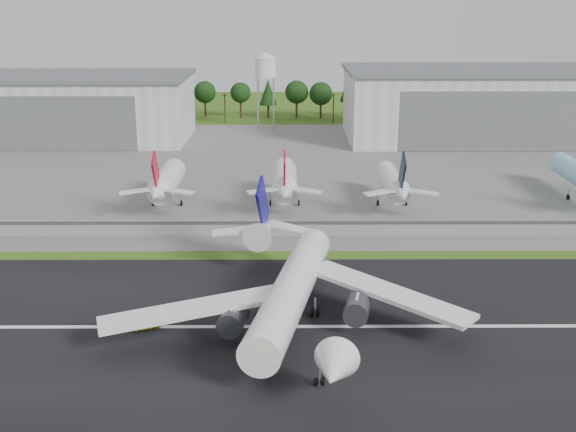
{
  "coord_description": "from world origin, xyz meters",
  "views": [
    {
      "loc": [
        2.26,
        -92.48,
        49.4
      ],
      "look_at": [
        2.87,
        40.0,
        9.0
      ],
      "focal_mm": 45.0,
      "sensor_mm": 36.0,
      "label": 1
    }
  ],
  "objects_px": {
    "main_airliner": "(292,299)",
    "parked_jet_red_a": "(165,183)",
    "parked_jet_red_b": "(285,182)",
    "parked_jet_navy": "(394,184)",
    "ground_vehicle": "(146,324)"
  },
  "relations": [
    {
      "from": "main_airliner",
      "to": "parked_jet_red_a",
      "type": "bearing_deg",
      "value": -54.52
    },
    {
      "from": "parked_jet_red_b",
      "to": "parked_jet_navy",
      "type": "height_order",
      "value": "parked_jet_red_b"
    },
    {
      "from": "parked_jet_red_a",
      "to": "parked_jet_navy",
      "type": "xyz_separation_m",
      "value": [
        55.32,
        -0.05,
        -0.31
      ]
    },
    {
      "from": "parked_jet_red_a",
      "to": "parked_jet_red_b",
      "type": "relative_size",
      "value": 1.0
    },
    {
      "from": "parked_jet_red_b",
      "to": "ground_vehicle",
      "type": "bearing_deg",
      "value": -107.8
    },
    {
      "from": "parked_jet_red_b",
      "to": "parked_jet_red_a",
      "type": "bearing_deg",
      "value": -179.97
    },
    {
      "from": "parked_jet_red_b",
      "to": "parked_jet_navy",
      "type": "relative_size",
      "value": 1.0
    },
    {
      "from": "parked_jet_red_b",
      "to": "main_airliner",
      "type": "bearing_deg",
      "value": -89.02
    },
    {
      "from": "parked_jet_navy",
      "to": "parked_jet_red_b",
      "type": "bearing_deg",
      "value": 179.86
    },
    {
      "from": "main_airliner",
      "to": "parked_jet_navy",
      "type": "bearing_deg",
      "value": -99.36
    },
    {
      "from": "main_airliner",
      "to": "ground_vehicle",
      "type": "distance_m",
      "value": 23.03
    },
    {
      "from": "ground_vehicle",
      "to": "parked_jet_red_b",
      "type": "height_order",
      "value": "parked_jet_red_b"
    },
    {
      "from": "ground_vehicle",
      "to": "parked_jet_red_b",
      "type": "relative_size",
      "value": 0.15
    },
    {
      "from": "parked_jet_navy",
      "to": "parked_jet_red_a",
      "type": "bearing_deg",
      "value": 179.95
    },
    {
      "from": "parked_jet_navy",
      "to": "main_airliner",
      "type": "bearing_deg",
      "value": -110.7
    }
  ]
}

